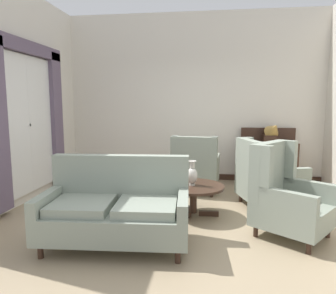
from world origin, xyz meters
TOP-DOWN VIEW (x-y plane):
  - ground at (0.00, 0.00)m, footprint 7.38×7.38m
  - wall_back at (0.00, 2.64)m, footprint 5.40×0.08m
  - wall_left at (-2.62, 0.79)m, footprint 0.08×3.69m
  - baseboard_back at (0.00, 2.58)m, footprint 5.24×0.03m
  - window_with_curtains at (-2.52, 0.81)m, footprint 0.12×1.98m
  - coffee_table at (0.14, 0.39)m, footprint 0.87×0.87m
  - porcelain_vase at (0.12, 0.38)m, footprint 0.15×0.15m
  - settee at (-0.67, -0.65)m, footprint 1.67×0.92m
  - armchair_foreground_right at (1.22, 0.93)m, footprint 1.06×0.95m
  - armchair_beside_settee at (0.11, 1.63)m, footprint 0.86×0.96m
  - armchair_near_sideboard at (1.27, -0.14)m, footprint 1.07×1.06m
  - sideboard at (1.50, 2.34)m, footprint 1.05×0.38m
  - gramophone at (1.54, 2.26)m, footprint 0.37×0.44m

SIDE VIEW (x-z plane):
  - ground at x=0.00m, z-range 0.00..0.00m
  - baseboard_back at x=0.00m, z-range 0.00..0.12m
  - coffee_table at x=0.14m, z-range 0.14..0.58m
  - settee at x=-0.67m, z-range -0.09..0.89m
  - armchair_beside_settee at x=0.11m, z-range -0.09..0.94m
  - armchair_foreground_right at x=1.22m, z-range -0.08..0.96m
  - armchair_near_sideboard at x=1.27m, z-range -0.09..1.03m
  - sideboard at x=1.50m, z-range -0.07..1.04m
  - porcelain_vase at x=0.12m, z-range 0.42..0.77m
  - gramophone at x=1.54m, z-range 0.82..1.28m
  - window_with_curtains at x=-2.52m, z-range 0.16..2.63m
  - wall_back at x=0.00m, z-range 0.00..3.39m
  - wall_left at x=-2.62m, z-range 0.00..3.39m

